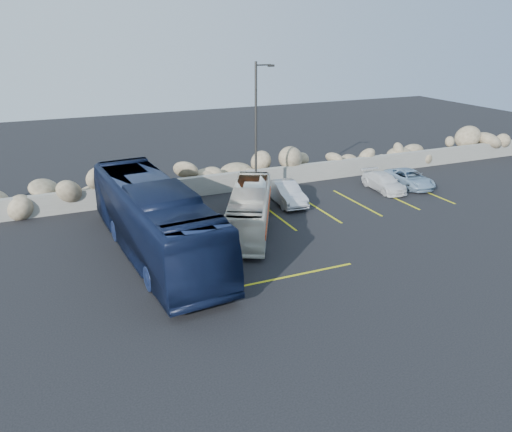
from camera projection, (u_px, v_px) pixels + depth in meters
name	position (u px, v px, depth m)	size (l,w,h in m)	color
ground	(292.00, 279.00, 20.55)	(90.00, 90.00, 0.00)	black
seawall	(203.00, 186.00, 30.64)	(60.00, 0.40, 1.20)	gray
riprap_pile	(196.00, 170.00, 31.43)	(54.00, 2.80, 2.60)	#867558
parking_lines	(321.00, 218.00, 27.05)	(18.16, 9.36, 0.01)	gold
lamppost	(257.00, 130.00, 28.14)	(1.14, 0.18, 8.00)	#33312D
vintage_bus	(250.00, 209.00, 25.15)	(1.85, 7.89, 2.20)	silver
tour_coach	(155.00, 219.00, 22.23)	(2.84, 12.15, 3.38)	#101935
car_b	(286.00, 193.00, 29.20)	(1.35, 3.87, 1.27)	silver
car_c	(384.00, 182.00, 31.59)	(1.48, 3.64, 1.06)	white
car_d	(409.00, 178.00, 32.36)	(1.78, 3.85, 1.07)	#8CAAC6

